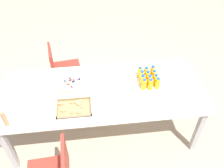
{
  "coord_description": "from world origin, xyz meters",
  "views": [
    {
      "loc": [
        0.12,
        1.89,
        2.57
      ],
      "look_at": [
        -0.11,
        -0.07,
        0.77
      ],
      "focal_mm": 37.47,
      "sensor_mm": 36.0,
      "label": 1
    }
  ],
  "objects_px": {
    "juice_bottle_8": "(143,80)",
    "juice_bottle_7": "(150,80)",
    "juice_bottle_0": "(153,71)",
    "juice_bottle_2": "(140,72)",
    "party_table": "(103,94)",
    "juice_bottle_9": "(158,83)",
    "plate_stack": "(103,83)",
    "napkin_stack": "(118,111)",
    "juice_bottle_5": "(142,76)",
    "fruit_pizza": "(70,83)",
    "juice_bottle_4": "(148,76)",
    "snack_tray": "(74,107)",
    "juice_bottle_10": "(150,84)",
    "chair_near_right": "(61,67)",
    "juice_bottle_1": "(146,72)",
    "juice_bottle_6": "(156,80)",
    "cardboard_tube": "(4,119)",
    "juice_bottle_11": "(144,85)",
    "juice_bottle_3": "(154,75)"
  },
  "relations": [
    {
      "from": "juice_bottle_0",
      "to": "juice_bottle_10",
      "type": "relative_size",
      "value": 0.95
    },
    {
      "from": "napkin_stack",
      "to": "cardboard_tube",
      "type": "distance_m",
      "value": 1.09
    },
    {
      "from": "juice_bottle_7",
      "to": "juice_bottle_8",
      "type": "xyz_separation_m",
      "value": [
        0.08,
        -0.01,
        0.0
      ]
    },
    {
      "from": "juice_bottle_4",
      "to": "juice_bottle_7",
      "type": "xyz_separation_m",
      "value": [
        -0.01,
        0.07,
        -0.0
      ]
    },
    {
      "from": "juice_bottle_0",
      "to": "juice_bottle_2",
      "type": "height_order",
      "value": "juice_bottle_0"
    },
    {
      "from": "juice_bottle_8",
      "to": "juice_bottle_7",
      "type": "bearing_deg",
      "value": 175.53
    },
    {
      "from": "juice_bottle_5",
      "to": "fruit_pizza",
      "type": "distance_m",
      "value": 0.83
    },
    {
      "from": "juice_bottle_6",
      "to": "cardboard_tube",
      "type": "bearing_deg",
      "value": 14.98
    },
    {
      "from": "juice_bottle_0",
      "to": "fruit_pizza",
      "type": "relative_size",
      "value": 0.45
    },
    {
      "from": "juice_bottle_10",
      "to": "juice_bottle_0",
      "type": "bearing_deg",
      "value": -109.53
    },
    {
      "from": "chair_near_right",
      "to": "juice_bottle_5",
      "type": "bearing_deg",
      "value": 47.57
    },
    {
      "from": "juice_bottle_0",
      "to": "juice_bottle_2",
      "type": "distance_m",
      "value": 0.16
    },
    {
      "from": "juice_bottle_1",
      "to": "plate_stack",
      "type": "height_order",
      "value": "juice_bottle_1"
    },
    {
      "from": "juice_bottle_5",
      "to": "fruit_pizza",
      "type": "bearing_deg",
      "value": -2.15
    },
    {
      "from": "juice_bottle_5",
      "to": "party_table",
      "type": "bearing_deg",
      "value": 13.58
    },
    {
      "from": "juice_bottle_1",
      "to": "juice_bottle_8",
      "type": "relative_size",
      "value": 0.96
    },
    {
      "from": "juice_bottle_4",
      "to": "juice_bottle_6",
      "type": "bearing_deg",
      "value": 137.87
    },
    {
      "from": "napkin_stack",
      "to": "cardboard_tube",
      "type": "xyz_separation_m",
      "value": [
        1.09,
        0.05,
        0.09
      ]
    },
    {
      "from": "juice_bottle_0",
      "to": "juice_bottle_11",
      "type": "distance_m",
      "value": 0.27
    },
    {
      "from": "juice_bottle_7",
      "to": "juice_bottle_0",
      "type": "bearing_deg",
      "value": -115.22
    },
    {
      "from": "snack_tray",
      "to": "plate_stack",
      "type": "relative_size",
      "value": 2.04
    },
    {
      "from": "juice_bottle_3",
      "to": "juice_bottle_9",
      "type": "relative_size",
      "value": 0.93
    },
    {
      "from": "juice_bottle_9",
      "to": "juice_bottle_11",
      "type": "height_order",
      "value": "juice_bottle_11"
    },
    {
      "from": "juice_bottle_8",
      "to": "snack_tray",
      "type": "xyz_separation_m",
      "value": [
        0.78,
        0.28,
        -0.05
      ]
    },
    {
      "from": "juice_bottle_4",
      "to": "juice_bottle_9",
      "type": "bearing_deg",
      "value": 119.01
    },
    {
      "from": "juice_bottle_1",
      "to": "juice_bottle_9",
      "type": "xyz_separation_m",
      "value": [
        -0.08,
        0.22,
        0.01
      ]
    },
    {
      "from": "party_table",
      "to": "juice_bottle_5",
      "type": "distance_m",
      "value": 0.5
    },
    {
      "from": "party_table",
      "to": "juice_bottle_9",
      "type": "distance_m",
      "value": 0.63
    },
    {
      "from": "juice_bottle_5",
      "to": "juice_bottle_4",
      "type": "bearing_deg",
      "value": 175.94
    },
    {
      "from": "juice_bottle_8",
      "to": "plate_stack",
      "type": "bearing_deg",
      "value": -9.23
    },
    {
      "from": "juice_bottle_1",
      "to": "napkin_stack",
      "type": "relative_size",
      "value": 0.9
    },
    {
      "from": "snack_tray",
      "to": "cardboard_tube",
      "type": "distance_m",
      "value": 0.66
    },
    {
      "from": "chair_near_right",
      "to": "napkin_stack",
      "type": "height_order",
      "value": "chair_near_right"
    },
    {
      "from": "juice_bottle_3",
      "to": "juice_bottle_9",
      "type": "height_order",
      "value": "juice_bottle_9"
    },
    {
      "from": "chair_near_right",
      "to": "juice_bottle_9",
      "type": "bearing_deg",
      "value": 46.04
    },
    {
      "from": "juice_bottle_11",
      "to": "fruit_pizza",
      "type": "height_order",
      "value": "juice_bottle_11"
    },
    {
      "from": "chair_near_right",
      "to": "snack_tray",
      "type": "xyz_separation_m",
      "value": [
        -0.21,
        1.03,
        0.27
      ]
    },
    {
      "from": "plate_stack",
      "to": "napkin_stack",
      "type": "distance_m",
      "value": 0.46
    },
    {
      "from": "juice_bottle_11",
      "to": "napkin_stack",
      "type": "height_order",
      "value": "juice_bottle_11"
    },
    {
      "from": "juice_bottle_3",
      "to": "napkin_stack",
      "type": "bearing_deg",
      "value": 42.33
    },
    {
      "from": "fruit_pizza",
      "to": "juice_bottle_2",
      "type": "bearing_deg",
      "value": -176.98
    },
    {
      "from": "party_table",
      "to": "juice_bottle_3",
      "type": "xyz_separation_m",
      "value": [
        -0.61,
        -0.11,
        0.12
      ]
    },
    {
      "from": "juice_bottle_1",
      "to": "juice_bottle_8",
      "type": "bearing_deg",
      "value": 62.92
    },
    {
      "from": "juice_bottle_0",
      "to": "juice_bottle_4",
      "type": "xyz_separation_m",
      "value": [
        0.08,
        0.08,
        -0.0
      ]
    },
    {
      "from": "chair_near_right",
      "to": "snack_tray",
      "type": "distance_m",
      "value": 1.09
    },
    {
      "from": "juice_bottle_3",
      "to": "chair_near_right",
      "type": "bearing_deg",
      "value": -31.07
    },
    {
      "from": "juice_bottle_1",
      "to": "juice_bottle_6",
      "type": "bearing_deg",
      "value": 118.85
    },
    {
      "from": "juice_bottle_5",
      "to": "juice_bottle_6",
      "type": "distance_m",
      "value": 0.16
    },
    {
      "from": "juice_bottle_1",
      "to": "juice_bottle_9",
      "type": "height_order",
      "value": "juice_bottle_9"
    },
    {
      "from": "party_table",
      "to": "juice_bottle_10",
      "type": "xyz_separation_m",
      "value": [
        -0.53,
        0.04,
        0.13
      ]
    }
  ]
}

